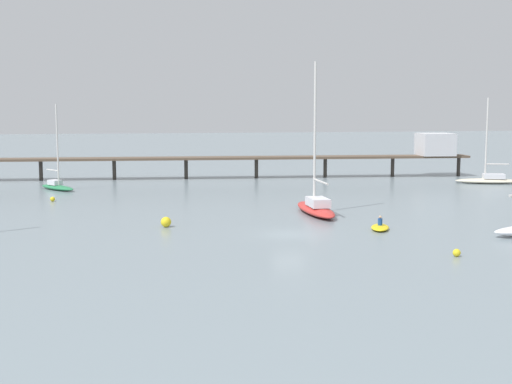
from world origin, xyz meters
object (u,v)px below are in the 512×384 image
(sailboat_green, at_px, (57,184))
(mooring_buoy_near, at_px, (166,222))
(sailboat_cream, at_px, (489,179))
(mooring_buoy_inner, at_px, (457,253))
(mooring_buoy_outer, at_px, (53,199))
(pier, at_px, (323,152))
(dinghy_yellow, at_px, (380,227))
(sailboat_red, at_px, (316,206))

(sailboat_green, distance_m, mooring_buoy_near, 30.02)
(sailboat_cream, height_order, mooring_buoy_inner, sailboat_cream)
(mooring_buoy_inner, distance_m, mooring_buoy_outer, 43.50)
(pier, relative_size, mooring_buoy_near, 81.30)
(mooring_buoy_near, bearing_deg, dinghy_yellow, -13.68)
(mooring_buoy_inner, bearing_deg, sailboat_red, 103.27)
(sailboat_red, bearing_deg, mooring_buoy_outer, 152.69)
(mooring_buoy_inner, relative_size, mooring_buoy_near, 0.61)
(mooring_buoy_inner, bearing_deg, mooring_buoy_outer, 132.57)
(pier, height_order, mooring_buoy_outer, pier)
(sailboat_cream, height_order, mooring_buoy_outer, sailboat_cream)
(sailboat_green, height_order, mooring_buoy_near, sailboat_green)
(pier, distance_m, dinghy_yellow, 40.92)
(sailboat_cream, relative_size, mooring_buoy_near, 12.79)
(sailboat_green, relative_size, mooring_buoy_near, 11.82)
(sailboat_red, relative_size, mooring_buoy_inner, 26.77)
(sailboat_red, relative_size, mooring_buoy_near, 16.26)
(pier, distance_m, mooring_buoy_outer, 39.17)
(sailboat_red, bearing_deg, sailboat_cream, 35.81)
(mooring_buoy_near, bearing_deg, sailboat_cream, 30.63)
(mooring_buoy_near, bearing_deg, mooring_buoy_outer, 122.14)
(sailboat_green, distance_m, mooring_buoy_inner, 51.87)
(mooring_buoy_outer, bearing_deg, pier, 28.66)
(pier, height_order, dinghy_yellow, pier)
(mooring_buoy_inner, bearing_deg, mooring_buoy_near, 141.68)
(dinghy_yellow, xyz_separation_m, mooring_buoy_near, (-16.97, 4.13, 0.23))
(dinghy_yellow, bearing_deg, sailboat_green, 131.88)
(pier, distance_m, sailboat_cream, 22.23)
(sailboat_red, relative_size, dinghy_yellow, 4.05)
(mooring_buoy_inner, xyz_separation_m, mooring_buoy_near, (-18.47, 14.59, 0.17))
(dinghy_yellow, bearing_deg, sailboat_cream, 49.01)
(sailboat_cream, height_order, dinghy_yellow, sailboat_cream)
(sailboat_cream, relative_size, dinghy_yellow, 3.18)
(sailboat_green, xyz_separation_m, mooring_buoy_outer, (0.61, -10.26, -0.39))
(pier, relative_size, mooring_buoy_outer, 138.16)
(sailboat_cream, relative_size, sailboat_green, 1.08)
(sailboat_red, bearing_deg, dinghy_yellow, -70.86)
(mooring_buoy_near, relative_size, mooring_buoy_outer, 1.70)
(dinghy_yellow, bearing_deg, sailboat_red, 109.14)
(sailboat_green, xyz_separation_m, mooring_buoy_near, (11.57, -27.70, -0.21))
(mooring_buoy_near, xyz_separation_m, mooring_buoy_outer, (-10.96, 17.44, -0.18))
(pier, xyz_separation_m, sailboat_green, (-34.86, -8.47, -2.90))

